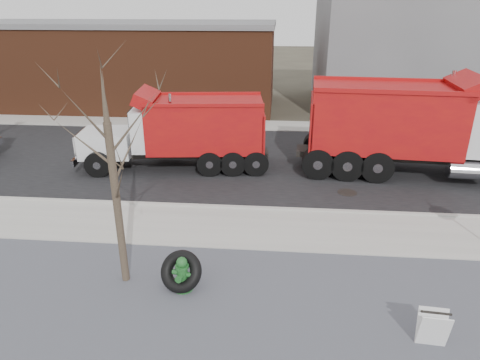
# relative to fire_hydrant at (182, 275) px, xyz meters

# --- Properties ---
(ground) EXTENTS (120.00, 120.00, 0.00)m
(ground) POSITION_rel_fire_hydrant_xyz_m (1.71, 2.85, -0.41)
(ground) COLOR #383328
(ground) RESTS_ON ground
(gravel_verge) EXTENTS (60.00, 5.00, 0.03)m
(gravel_verge) POSITION_rel_fire_hydrant_xyz_m (1.71, -0.65, -0.40)
(gravel_verge) COLOR slate
(gravel_verge) RESTS_ON ground
(sidewalk) EXTENTS (60.00, 2.50, 0.06)m
(sidewalk) POSITION_rel_fire_hydrant_xyz_m (1.71, 3.10, -0.38)
(sidewalk) COLOR #9E9B93
(sidewalk) RESTS_ON ground
(curb) EXTENTS (60.00, 0.15, 0.11)m
(curb) POSITION_rel_fire_hydrant_xyz_m (1.71, 4.40, -0.36)
(curb) COLOR #9E9B93
(curb) RESTS_ON ground
(road) EXTENTS (60.00, 9.40, 0.02)m
(road) POSITION_rel_fire_hydrant_xyz_m (1.71, 9.15, -0.40)
(road) COLOR black
(road) RESTS_ON ground
(far_sidewalk) EXTENTS (60.00, 2.00, 0.06)m
(far_sidewalk) POSITION_rel_fire_hydrant_xyz_m (1.71, 14.85, -0.38)
(far_sidewalk) COLOR #9E9B93
(far_sidewalk) RESTS_ON ground
(building_grey) EXTENTS (12.00, 10.00, 8.00)m
(building_grey) POSITION_rel_fire_hydrant_xyz_m (10.71, 20.85, 3.59)
(building_grey) COLOR slate
(building_grey) RESTS_ON ground
(building_brick) EXTENTS (20.20, 8.20, 5.30)m
(building_brick) POSITION_rel_fire_hydrant_xyz_m (-8.29, 19.85, 2.24)
(building_brick) COLOR #5E2E1A
(building_brick) RESTS_ON ground
(bare_tree) EXTENTS (3.20, 3.20, 5.20)m
(bare_tree) POSITION_rel_fire_hydrant_xyz_m (-1.49, 0.25, 2.88)
(bare_tree) COLOR #382D23
(bare_tree) RESTS_ON ground
(fire_hydrant) EXTENTS (0.51, 0.50, 0.90)m
(fire_hydrant) POSITION_rel_fire_hydrant_xyz_m (0.00, 0.00, 0.00)
(fire_hydrant) COLOR #256126
(fire_hydrant) RESTS_ON ground
(truck_tire) EXTENTS (1.18, 1.04, 0.99)m
(truck_tire) POSITION_rel_fire_hydrant_xyz_m (-0.05, 0.09, 0.04)
(truck_tire) COLOR black
(truck_tire) RESTS_ON ground
(sandwich_board) EXTENTS (0.60, 0.41, 0.80)m
(sandwich_board) POSITION_rel_fire_hydrant_xyz_m (5.28, -1.34, 0.02)
(sandwich_board) COLOR white
(sandwich_board) RESTS_ON ground
(dump_truck_red_a) EXTENTS (9.90, 3.31, 3.92)m
(dump_truck_red_a) POSITION_rel_fire_hydrant_xyz_m (7.54, 8.23, 1.58)
(dump_truck_red_a) COLOR black
(dump_truck_red_a) RESTS_ON ground
(dump_truck_red_b) EXTENTS (7.68, 2.94, 3.22)m
(dump_truck_red_b) POSITION_rel_fire_hydrant_xyz_m (-1.66, 8.08, 1.23)
(dump_truck_red_b) COLOR black
(dump_truck_red_b) RESTS_ON ground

